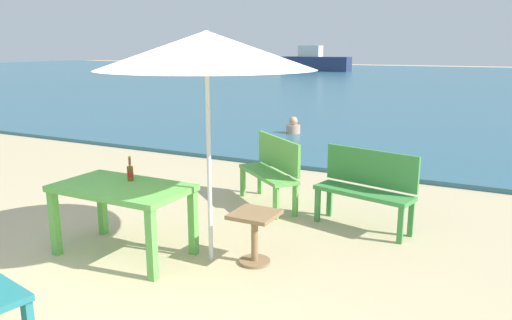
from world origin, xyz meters
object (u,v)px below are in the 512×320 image
Objects in this scene: picnic_table_green at (122,195)px; beer_bottle_amber at (130,172)px; bench_green_right at (272,167)px; side_table_wood at (255,230)px; bench_green_left at (366,184)px; swimmer_person at (293,127)px; patio_umbrella at (207,51)px; boat_ferry at (315,62)px.

beer_bottle_amber is at bearing 103.20° from picnic_table_green.
bench_green_right is at bearing 70.99° from beer_bottle_amber.
picnic_table_green reaches higher than side_table_wood.
swimmer_person is at bearing 121.00° from bench_green_left.
patio_umbrella reaches higher than bench_green_right.
bench_green_left is 0.21× the size of boat_ferry.
patio_umbrella is 1.84× the size of bench_green_left.
beer_bottle_amber is 0.21× the size of bench_green_left.
boat_ferry is at bearing 109.70° from side_table_wood.
side_table_wood is (1.32, 0.43, -0.30)m from picnic_table_green.
beer_bottle_amber is at bearing -173.63° from patio_umbrella.
bench_green_right is 38.28m from boat_ferry.
patio_umbrella reaches higher than boat_ferry.
beer_bottle_amber is 0.12× the size of patio_umbrella.
beer_bottle_amber is 0.65× the size of swimmer_person.
swimmer_person is at bearing 99.21° from picnic_table_green.
swimmer_person is at bearing -70.36° from boat_ferry.
swimmer_person is 0.07× the size of boat_ferry.
picnic_table_green is 40.18m from boat_ferry.
picnic_table_green reaches higher than swimmer_person.
side_table_wood is 1.32× the size of swimmer_person.
boat_ferry is at bearing 109.64° from swimmer_person.
beer_bottle_amber reaches higher than bench_green_right.
picnic_table_green is at bearing -161.91° from side_table_wood.
patio_umbrella is at bearing 18.13° from picnic_table_green.
bench_green_right is 2.83× the size of swimmer_person.
beer_bottle_amber is 0.23× the size of bench_green_right.
patio_umbrella reaches higher than side_table_wood.
bench_green_left is 3.05× the size of swimmer_person.
bench_green_left is at bearing -68.54° from boat_ferry.
bench_green_left is 39.02m from boat_ferry.
side_table_wood is at bearing 18.09° from picnic_table_green.
boat_ferry reaches higher than bench_green_left.
patio_umbrella is at bearing 6.37° from beer_bottle_amber.
beer_bottle_amber is 1.47m from side_table_wood.
bench_green_left is at bearing 40.39° from beer_bottle_amber.
patio_umbrella reaches higher than picnic_table_green.
picnic_table_green is 1.12× the size of bench_green_left.
boat_ferry is at bearing 111.46° from bench_green_left.
bench_green_right is at bearing 169.08° from bench_green_left.
picnic_table_green is at bearing -76.80° from beer_bottle_amber.
swimmer_person is (-1.19, 7.34, -0.41)m from picnic_table_green.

